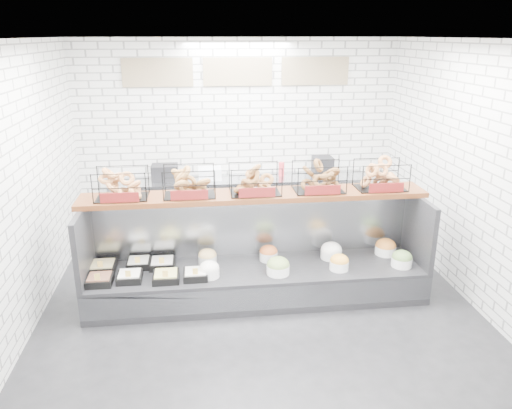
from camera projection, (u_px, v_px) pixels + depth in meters
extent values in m
plane|color=black|center=(260.00, 309.00, 5.82)|extent=(5.50, 5.50, 0.00)
cube|color=silver|center=(238.00, 137.00, 7.91)|extent=(5.00, 0.02, 3.00)
cube|color=silver|center=(16.00, 195.00, 5.04)|extent=(0.02, 5.50, 3.00)
cube|color=silver|center=(481.00, 179.00, 5.61)|extent=(0.02, 5.50, 3.00)
cube|color=white|center=(261.00, 39.00, 4.84)|extent=(5.00, 5.50, 0.02)
cube|color=tan|center=(158.00, 72.00, 7.42)|extent=(1.05, 0.03, 0.42)
cube|color=tan|center=(238.00, 72.00, 7.56)|extent=(1.05, 0.03, 0.42)
cube|color=tan|center=(315.00, 71.00, 7.70)|extent=(1.05, 0.03, 0.42)
cube|color=black|center=(257.00, 282.00, 6.03)|extent=(4.00, 0.90, 0.40)
cube|color=#93969B|center=(262.00, 298.00, 5.62)|extent=(4.00, 0.03, 0.28)
cube|color=#93969B|center=(253.00, 224.00, 6.22)|extent=(4.00, 0.08, 0.80)
cube|color=black|center=(84.00, 244.00, 5.61)|extent=(0.06, 0.90, 0.80)
cube|color=black|center=(418.00, 229.00, 6.06)|extent=(0.06, 0.90, 0.80)
cube|color=black|center=(100.00, 280.00, 5.56)|extent=(0.28, 0.28, 0.08)
cube|color=brown|center=(99.00, 277.00, 5.55)|extent=(0.24, 0.24, 0.04)
cube|color=#FFCD58|center=(97.00, 277.00, 5.44)|extent=(0.06, 0.01, 0.08)
cube|color=black|center=(102.00, 267.00, 5.87)|extent=(0.31, 0.31, 0.08)
cube|color=tan|center=(102.00, 265.00, 5.86)|extent=(0.26, 0.26, 0.04)
cube|color=#FFCD58|center=(100.00, 264.00, 5.74)|extent=(0.06, 0.01, 0.08)
cube|color=black|center=(130.00, 277.00, 5.63)|extent=(0.28, 0.28, 0.08)
cube|color=white|center=(129.00, 274.00, 5.62)|extent=(0.23, 0.23, 0.04)
cube|color=#FFCD58|center=(128.00, 274.00, 5.51)|extent=(0.06, 0.01, 0.08)
cube|color=black|center=(139.00, 263.00, 5.97)|extent=(0.27, 0.27, 0.08)
cube|color=white|center=(139.00, 261.00, 5.96)|extent=(0.23, 0.23, 0.04)
cube|color=#FFCD58|center=(137.00, 260.00, 5.85)|extent=(0.06, 0.01, 0.08)
cube|color=black|center=(166.00, 277.00, 5.64)|extent=(0.29, 0.29, 0.08)
cube|color=#D4CE6C|center=(166.00, 274.00, 5.62)|extent=(0.25, 0.25, 0.04)
cube|color=#FFCD58|center=(165.00, 274.00, 5.51)|extent=(0.06, 0.01, 0.08)
cube|color=black|center=(163.00, 264.00, 5.96)|extent=(0.29, 0.29, 0.08)
cube|color=white|center=(162.00, 261.00, 5.95)|extent=(0.25, 0.25, 0.04)
cube|color=#FFCD58|center=(162.00, 261.00, 5.83)|extent=(0.06, 0.01, 0.08)
cube|color=black|center=(196.00, 275.00, 5.68)|extent=(0.27, 0.27, 0.08)
cube|color=silver|center=(195.00, 272.00, 5.67)|extent=(0.23, 0.23, 0.04)
cube|color=#FFCD58|center=(195.00, 272.00, 5.57)|extent=(0.06, 0.01, 0.08)
cylinder|color=white|center=(210.00, 272.00, 5.71)|extent=(0.23, 0.23, 0.11)
ellipsoid|color=white|center=(209.00, 268.00, 5.69)|extent=(0.22, 0.22, 0.16)
cylinder|color=white|center=(208.00, 259.00, 6.04)|extent=(0.22, 0.22, 0.11)
ellipsoid|color=#EAC377|center=(207.00, 255.00, 6.02)|extent=(0.22, 0.22, 0.15)
cylinder|color=white|center=(278.00, 269.00, 5.79)|extent=(0.27, 0.27, 0.11)
ellipsoid|color=olive|center=(278.00, 265.00, 5.77)|extent=(0.26, 0.26, 0.18)
cylinder|color=white|center=(269.00, 256.00, 6.14)|extent=(0.22, 0.22, 0.11)
ellipsoid|color=orange|center=(269.00, 251.00, 6.12)|extent=(0.22, 0.22, 0.15)
cylinder|color=white|center=(339.00, 265.00, 5.89)|extent=(0.22, 0.22, 0.11)
ellipsoid|color=gold|center=(339.00, 261.00, 5.87)|extent=(0.22, 0.22, 0.15)
cylinder|color=white|center=(331.00, 254.00, 6.20)|extent=(0.26, 0.26, 0.11)
ellipsoid|color=white|center=(331.00, 249.00, 6.18)|extent=(0.26, 0.26, 0.18)
cylinder|color=white|center=(402.00, 262.00, 5.97)|extent=(0.25, 0.25, 0.11)
ellipsoid|color=#5D7D40|center=(402.00, 257.00, 5.95)|extent=(0.24, 0.24, 0.17)
cylinder|color=white|center=(385.00, 250.00, 6.30)|extent=(0.26, 0.26, 0.11)
ellipsoid|color=orange|center=(386.00, 246.00, 6.28)|extent=(0.26, 0.26, 0.18)
cube|color=#46200F|center=(255.00, 195.00, 5.90)|extent=(4.10, 0.50, 0.06)
cube|color=black|center=(121.00, 184.00, 5.67)|extent=(0.60, 0.38, 0.34)
cube|color=maroon|center=(120.00, 198.00, 5.51)|extent=(0.42, 0.02, 0.11)
cube|color=black|center=(189.00, 181.00, 5.75)|extent=(0.60, 0.38, 0.34)
cube|color=maroon|center=(189.00, 195.00, 5.60)|extent=(0.42, 0.02, 0.11)
cube|color=black|center=(255.00, 179.00, 5.84)|extent=(0.60, 0.38, 0.34)
cube|color=maroon|center=(257.00, 193.00, 5.68)|extent=(0.42, 0.02, 0.11)
cube|color=black|center=(319.00, 177.00, 5.93)|extent=(0.60, 0.38, 0.34)
cube|color=maroon|center=(323.00, 190.00, 5.77)|extent=(0.42, 0.02, 0.11)
cube|color=black|center=(381.00, 175.00, 6.02)|extent=(0.60, 0.38, 0.34)
cube|color=maroon|center=(386.00, 188.00, 5.86)|extent=(0.42, 0.02, 0.11)
cube|color=#93969B|center=(241.00, 206.00, 7.95)|extent=(4.00, 0.60, 0.90)
cube|color=black|center=(165.00, 172.00, 7.68)|extent=(0.40, 0.30, 0.24)
cube|color=silver|center=(210.00, 173.00, 7.74)|extent=(0.35, 0.28, 0.18)
cylinder|color=#D6353E|center=(281.00, 169.00, 7.91)|extent=(0.09, 0.09, 0.22)
cube|color=black|center=(322.00, 166.00, 7.93)|extent=(0.30, 0.30, 0.30)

